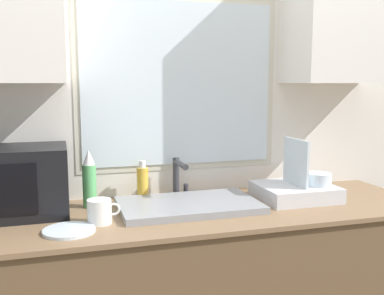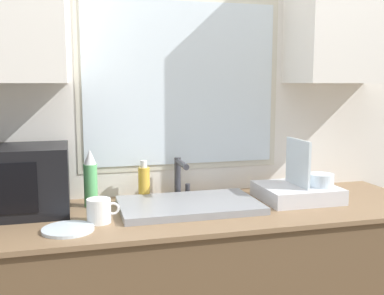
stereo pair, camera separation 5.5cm
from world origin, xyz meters
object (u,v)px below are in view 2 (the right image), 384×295
Objects in this scene: microwave at (11,181)px; spray_bottle at (91,179)px; soap_bottle at (144,182)px; faucet at (180,174)px; mug_near_sink at (99,211)px; dish_rack at (299,189)px.

microwave is 0.33m from spray_bottle.
faucet is at bearing -5.65° from soap_bottle.
soap_bottle reaches higher than mug_near_sink.
soap_bottle is at bearing 9.51° from microwave.
microwave is at bearing 175.57° from dish_rack.
faucet is 1.49× the size of mug_near_sink.
faucet is 1.02× the size of soap_bottle.
soap_bottle is (0.58, 0.10, -0.06)m from microwave.
dish_rack is 0.95m from mug_near_sink.
spray_bottle reaches higher than mug_near_sink.
soap_bottle is 1.45× the size of mug_near_sink.
spray_bottle is at bearing 94.81° from mug_near_sink.
faucet is 0.42m from spray_bottle.
faucet is at bearing 161.58° from dish_rack.
dish_rack reaches higher than faucet.
soap_bottle is at bearing 53.99° from mug_near_sink.
microwave is 3.62× the size of mug_near_sink.
spray_bottle is at bearing -166.98° from soap_bottle.
faucet is 0.18m from soap_bottle.
spray_bottle is (-0.96, 0.14, 0.07)m from dish_rack.
microwave is (-0.75, -0.08, 0.03)m from faucet.
faucet is 0.50m from mug_near_sink.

